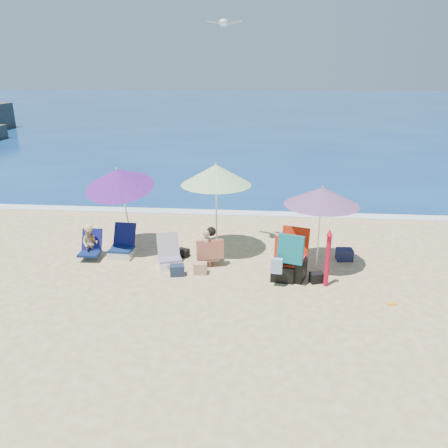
# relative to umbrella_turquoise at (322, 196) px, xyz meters

# --- Properties ---
(ground) EXTENTS (120.00, 120.00, 0.00)m
(ground) POSITION_rel_umbrella_turquoise_xyz_m (-1.91, -1.26, -1.74)
(ground) COLOR #D8BC84
(ground) RESTS_ON ground
(sea) EXTENTS (120.00, 80.00, 0.12)m
(sea) POSITION_rel_umbrella_turquoise_xyz_m (-1.91, 43.74, -1.79)
(sea) COLOR navy
(sea) RESTS_ON ground
(foam) EXTENTS (120.00, 0.50, 0.04)m
(foam) POSITION_rel_umbrella_turquoise_xyz_m (-1.91, 3.84, -1.72)
(foam) COLOR white
(foam) RESTS_ON ground
(umbrella_turquoise) EXTENTS (2.11, 2.11, 1.98)m
(umbrella_turquoise) POSITION_rel_umbrella_turquoise_xyz_m (0.00, 0.00, 0.00)
(umbrella_turquoise) COLOR white
(umbrella_turquoise) RESTS_ON ground
(umbrella_striped) EXTENTS (2.05, 2.05, 2.33)m
(umbrella_striped) POSITION_rel_umbrella_turquoise_xyz_m (-2.48, 0.67, 0.29)
(umbrella_striped) COLOR silver
(umbrella_striped) RESTS_ON ground
(umbrella_blue) EXTENTS (1.89, 1.96, 2.35)m
(umbrella_blue) POSITION_rel_umbrella_turquoise_xyz_m (-4.88, 0.55, 0.18)
(umbrella_blue) COLOR white
(umbrella_blue) RESTS_ON ground
(furled_umbrella) EXTENTS (0.15, 0.15, 1.33)m
(furled_umbrella) POSITION_rel_umbrella_turquoise_xyz_m (0.08, -0.99, -1.01)
(furled_umbrella) COLOR #B00C28
(furled_umbrella) RESTS_ON ground
(chair_navy) EXTENTS (0.60, 0.75, 0.78)m
(chair_navy) POSITION_rel_umbrella_turquoise_xyz_m (-4.81, 0.22, -1.53)
(chair_navy) COLOR #0D2149
(chair_navy) RESTS_ON ground
(chair_rainbow) EXTENTS (0.72, 0.83, 0.74)m
(chair_rainbow) POSITION_rel_umbrella_turquoise_xyz_m (-3.51, -0.27, -1.54)
(chair_rainbow) COLOR #C04454
(chair_rainbow) RESTS_ON ground
(camp_chair_left) EXTENTS (0.64, 0.64, 0.92)m
(camp_chair_left) POSITION_rel_umbrella_turquoise_xyz_m (-0.82, -0.72, -1.47)
(camp_chair_left) COLOR #A31B0B
(camp_chair_left) RESTS_ON ground
(camp_chair_right) EXTENTS (0.89, 1.09, 1.15)m
(camp_chair_right) POSITION_rel_umbrella_turquoise_xyz_m (-0.66, -0.68, -1.33)
(camp_chair_right) COLOR #B50C20
(camp_chair_right) RESTS_ON ground
(person_center) EXTENTS (0.72, 0.57, 0.94)m
(person_center) POSITION_rel_umbrella_turquoise_xyz_m (-2.60, -0.19, -1.29)
(person_center) COLOR tan
(person_center) RESTS_ON ground
(person_left) EXTENTS (0.51, 0.63, 0.91)m
(person_left) POSITION_rel_umbrella_turquoise_xyz_m (-5.55, 0.00, -1.33)
(person_left) COLOR tan
(person_left) RESTS_ON ground
(bag_navy_a) EXTENTS (0.36, 0.29, 0.25)m
(bag_navy_a) POSITION_rel_umbrella_turquoise_xyz_m (-3.24, -0.76, -1.62)
(bag_navy_a) COLOR #1A2639
(bag_navy_a) RESTS_ON ground
(bag_black_a) EXTENTS (0.33, 0.29, 0.20)m
(bag_black_a) POSITION_rel_umbrella_turquoise_xyz_m (-3.28, 0.30, -1.64)
(bag_black_a) COLOR black
(bag_black_a) RESTS_ON ground
(bag_tan) EXTENTS (0.32, 0.24, 0.26)m
(bag_tan) POSITION_rel_umbrella_turquoise_xyz_m (-2.72, -0.62, -1.61)
(bag_tan) COLOR #A37C5D
(bag_tan) RESTS_ON ground
(bag_navy_b) EXTENTS (0.40, 0.31, 0.29)m
(bag_navy_b) POSITION_rel_umbrella_turquoise_xyz_m (0.72, 0.43, -1.60)
(bag_navy_b) COLOR #1C1F3E
(bag_navy_b) RESTS_ON ground
(bag_black_b) EXTENTS (0.35, 0.29, 0.23)m
(bag_black_b) POSITION_rel_umbrella_turquoise_xyz_m (-0.10, -0.84, -1.63)
(bag_black_b) COLOR black
(bag_black_b) RESTS_ON ground
(orange_item) EXTENTS (0.22, 0.11, 0.03)m
(orange_item) POSITION_rel_umbrella_turquoise_xyz_m (1.31, -1.70, -1.73)
(orange_item) COLOR #FFA01A
(orange_item) RESTS_ON ground
(seagull) EXTENTS (0.85, 0.60, 0.15)m
(seagull) POSITION_rel_umbrella_turquoise_xyz_m (-2.29, 0.68, 3.67)
(seagull) COLOR silver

